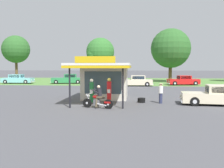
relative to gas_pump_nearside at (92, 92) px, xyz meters
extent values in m
plane|color=#4C4C51|center=(0.33, -0.97, -0.87)|extent=(300.00, 300.00, 0.00)
cube|color=#56843D|center=(0.33, 29.03, -0.86)|extent=(120.00, 24.00, 0.01)
cube|color=beige|center=(0.67, 3.28, 0.59)|extent=(3.85, 3.52, 2.92)
cube|color=#384C56|center=(0.67, 1.54, 0.65)|extent=(3.08, 0.05, 1.87)
cube|color=silver|center=(0.67, 1.41, 2.14)|extent=(4.55, 7.78, 0.16)
cube|color=gold|center=(0.67, 1.41, 1.96)|extent=(4.55, 7.78, 0.18)
cube|color=gold|center=(0.67, -2.45, 2.44)|extent=(2.70, 0.08, 0.44)
cylinder|color=black|center=(2.50, -2.08, 0.59)|extent=(0.12, 0.12, 2.92)
cylinder|color=black|center=(-1.15, -2.08, 0.59)|extent=(0.12, 0.12, 2.92)
cube|color=slate|center=(0.00, 0.00, -0.82)|extent=(0.44, 0.44, 0.10)
cylinder|color=#1E6B33|center=(0.00, 0.00, 0.00)|extent=(0.34, 0.34, 1.53)
cube|color=white|center=(0.00, -0.18, 0.08)|extent=(0.22, 0.02, 0.28)
sphere|color=white|center=(0.00, 0.00, 0.91)|extent=(0.26, 0.26, 0.26)
cube|color=slate|center=(1.35, 0.00, -0.82)|extent=(0.44, 0.44, 0.10)
cylinder|color=red|center=(1.35, 0.00, 0.04)|extent=(0.34, 0.34, 1.61)
cube|color=white|center=(1.35, -0.18, 0.12)|extent=(0.22, 0.02, 0.28)
sphere|color=#EACC4C|center=(1.35, 0.00, 0.98)|extent=(0.26, 0.26, 0.26)
cylinder|color=black|center=(0.01, -1.81, -0.55)|extent=(0.64, 0.27, 0.64)
cylinder|color=silver|center=(0.01, -1.81, -0.55)|extent=(0.19, 0.16, 0.16)
cylinder|color=black|center=(1.53, -2.23, -0.55)|extent=(0.64, 0.27, 0.64)
cylinder|color=silver|center=(1.53, -2.23, -0.55)|extent=(0.19, 0.16, 0.16)
ellipsoid|color=#B21414|center=(0.67, -2.00, -0.09)|extent=(0.60, 0.38, 0.24)
cube|color=#59595E|center=(0.72, -2.01, -0.45)|extent=(0.49, 0.35, 0.36)
cube|color=black|center=(1.01, -2.09, -0.15)|extent=(0.53, 0.38, 0.10)
cylinder|color=silver|center=(0.10, -1.84, -0.27)|extent=(0.37, 0.17, 0.71)
cylinder|color=silver|center=(0.22, -1.87, 0.11)|extent=(0.22, 0.68, 0.04)
sphere|color=silver|center=(0.12, -1.84, -0.05)|extent=(0.16, 0.16, 0.16)
cube|color=#B21414|center=(1.48, -2.22, -0.43)|extent=(0.47, 0.29, 0.12)
cylinder|color=silver|center=(1.07, -2.25, -0.59)|extent=(0.70, 0.27, 0.18)
cube|color=brown|center=(0.94, -2.07, -0.09)|extent=(0.48, 0.43, 0.14)
cylinder|color=brown|center=(0.71, -2.17, -0.49)|extent=(0.18, 0.26, 0.56)
cylinder|color=brown|center=(0.79, -1.86, -0.49)|extent=(0.18, 0.26, 0.56)
cylinder|color=black|center=(0.90, -2.06, 0.23)|extent=(0.48, 0.42, 0.60)
sphere|color=beige|center=(0.85, -2.04, 0.60)|extent=(0.22, 0.22, 0.22)
cylinder|color=black|center=(0.62, -2.19, 0.31)|extent=(0.54, 0.23, 0.31)
cylinder|color=black|center=(0.73, -1.80, 0.31)|extent=(0.54, 0.23, 0.31)
cube|color=beige|center=(9.48, 0.22, -0.33)|extent=(5.46, 2.48, 0.71)
cube|color=beige|center=(9.77, 0.19, 0.32)|extent=(2.38, 1.93, 0.59)
cube|color=#283847|center=(8.69, 0.30, 0.32)|extent=(0.20, 1.51, 0.48)
cube|color=#283847|center=(9.86, 1.03, 0.32)|extent=(1.88, 0.23, 0.45)
cube|color=silver|center=(6.82, 0.50, -0.57)|extent=(0.31, 1.85, 0.18)
sphere|color=white|center=(6.75, -0.12, -0.30)|extent=(0.18, 0.18, 0.18)
sphere|color=white|center=(6.88, 1.12, -0.30)|extent=(0.18, 0.18, 0.18)
cylinder|color=black|center=(7.60, -0.50, -0.54)|extent=(0.68, 0.27, 0.66)
cylinder|color=silver|center=(7.60, -0.50, -0.54)|extent=(0.32, 0.25, 0.30)
cylinder|color=black|center=(7.79, 1.31, -0.54)|extent=(0.68, 0.27, 0.66)
cylinder|color=silver|center=(7.79, 1.31, -0.54)|extent=(0.32, 0.25, 0.30)
cube|color=#2D844C|center=(-7.92, 21.38, -0.29)|extent=(5.43, 2.75, 0.80)
cube|color=#2D844C|center=(-7.42, 21.48, 0.41)|extent=(2.24, 1.94, 0.61)
cube|color=#283847|center=(-8.38, 21.30, 0.41)|extent=(0.30, 1.41, 0.49)
cube|color=#283847|center=(-7.28, 20.70, 0.41)|extent=(1.66, 0.34, 0.47)
cube|color=#283847|center=(-7.57, 22.25, 0.41)|extent=(1.66, 0.34, 0.47)
cube|color=silver|center=(-10.49, 20.90, -0.57)|extent=(0.44, 1.73, 0.18)
cube|color=silver|center=(-5.34, 21.86, -0.57)|extent=(0.44, 1.73, 0.18)
sphere|color=white|center=(-10.40, 20.32, -0.25)|extent=(0.18, 0.18, 0.18)
sphere|color=white|center=(-10.61, 21.47, -0.25)|extent=(0.18, 0.18, 0.18)
cylinder|color=black|center=(-9.49, 20.22, -0.54)|extent=(0.69, 0.32, 0.66)
cylinder|color=silver|center=(-9.49, 20.22, -0.54)|extent=(0.33, 0.27, 0.30)
cylinder|color=black|center=(-9.81, 21.90, -0.54)|extent=(0.69, 0.32, 0.66)
cylinder|color=silver|center=(-9.81, 21.90, -0.54)|extent=(0.33, 0.27, 0.30)
cylinder|color=black|center=(-6.03, 20.87, -0.54)|extent=(0.69, 0.32, 0.66)
cylinder|color=silver|center=(-6.03, 20.87, -0.54)|extent=(0.33, 0.27, 0.30)
cylinder|color=black|center=(-6.34, 22.55, -0.54)|extent=(0.69, 0.32, 0.66)
cylinder|color=silver|center=(-6.34, 22.55, -0.54)|extent=(0.33, 0.27, 0.30)
cube|color=red|center=(10.67, 19.73, -0.32)|extent=(4.87, 2.58, 0.74)
cube|color=red|center=(10.80, 19.75, 0.32)|extent=(2.00, 1.93, 0.53)
cube|color=#283847|center=(9.95, 19.62, 0.32)|extent=(0.26, 1.48, 0.43)
cube|color=#283847|center=(10.93, 18.94, 0.32)|extent=(1.50, 0.25, 0.41)
cube|color=#283847|center=(10.68, 20.57, 0.32)|extent=(1.50, 0.25, 0.41)
cube|color=silver|center=(8.35, 19.39, -0.57)|extent=(0.39, 1.81, 0.18)
cube|color=silver|center=(13.00, 20.08, -0.57)|extent=(0.39, 1.81, 0.18)
sphere|color=white|center=(8.43, 18.78, -0.28)|extent=(0.18, 0.18, 0.18)
sphere|color=white|center=(8.25, 19.99, -0.28)|extent=(0.18, 0.18, 0.18)
cylinder|color=black|center=(9.24, 18.61, -0.54)|extent=(0.68, 0.30, 0.66)
cylinder|color=silver|center=(9.24, 18.61, -0.54)|extent=(0.33, 0.26, 0.30)
cylinder|color=black|center=(8.98, 20.39, -0.54)|extent=(0.68, 0.30, 0.66)
cylinder|color=silver|center=(8.98, 20.39, -0.54)|extent=(0.33, 0.26, 0.30)
cylinder|color=black|center=(12.37, 19.08, -0.54)|extent=(0.68, 0.30, 0.66)
cylinder|color=silver|center=(12.37, 19.08, -0.54)|extent=(0.33, 0.26, 0.30)
cylinder|color=black|center=(12.10, 20.85, -0.54)|extent=(0.68, 0.30, 0.66)
cylinder|color=silver|center=(12.10, 20.85, -0.54)|extent=(0.33, 0.26, 0.30)
cube|color=#7AC6D1|center=(-16.25, 20.77, -0.31)|extent=(5.12, 1.98, 0.75)
cube|color=#7AC6D1|center=(-16.48, 20.76, 0.36)|extent=(2.08, 1.68, 0.59)
cube|color=#283847|center=(-15.48, 20.78, 0.36)|extent=(0.07, 1.45, 0.47)
cube|color=#283847|center=(-16.50, 21.56, 0.36)|extent=(1.74, 0.07, 0.45)
cube|color=#283847|center=(-16.46, 19.96, 0.36)|extent=(1.74, 0.07, 0.45)
cube|color=silver|center=(-13.68, 20.82, -0.57)|extent=(0.16, 1.77, 0.18)
cube|color=silver|center=(-18.82, 20.71, -0.57)|extent=(0.16, 1.77, 0.18)
sphere|color=white|center=(-13.68, 21.42, -0.28)|extent=(0.18, 0.18, 0.18)
sphere|color=white|center=(-13.66, 20.23, -0.28)|extent=(0.18, 0.18, 0.18)
cylinder|color=black|center=(-14.54, 21.68, -0.54)|extent=(0.66, 0.22, 0.66)
cylinder|color=silver|center=(-14.54, 21.68, -0.54)|extent=(0.30, 0.23, 0.30)
cylinder|color=black|center=(-14.50, 19.94, -0.54)|extent=(0.66, 0.22, 0.66)
cylinder|color=silver|center=(-14.50, 19.94, -0.54)|extent=(0.30, 0.23, 0.30)
cylinder|color=black|center=(-17.99, 21.60, -0.54)|extent=(0.66, 0.22, 0.66)
cylinder|color=silver|center=(-17.99, 21.60, -0.54)|extent=(0.30, 0.23, 0.30)
cylinder|color=black|center=(-17.95, 19.86, -0.54)|extent=(0.66, 0.22, 0.66)
cylinder|color=silver|center=(-17.95, 19.86, -0.54)|extent=(0.30, 0.23, 0.30)
cube|color=beige|center=(3.35, 17.22, -0.31)|extent=(4.97, 2.11, 0.76)
cube|color=beige|center=(3.77, 17.24, 0.37)|extent=(2.08, 1.76, 0.60)
cube|color=#283847|center=(2.78, 17.20, 0.37)|extent=(0.10, 1.49, 0.48)
cube|color=#283847|center=(3.80, 16.42, 0.37)|extent=(1.71, 0.10, 0.45)
cube|color=#283847|center=(3.73, 18.06, 0.37)|extent=(1.71, 0.10, 0.45)
cube|color=silver|center=(0.88, 17.12, -0.57)|extent=(0.20, 1.81, 0.18)
cube|color=silver|center=(5.83, 17.33, -0.57)|extent=(0.20, 1.81, 0.18)
sphere|color=white|center=(0.90, 16.51, -0.27)|extent=(0.18, 0.18, 0.18)
sphere|color=white|center=(0.84, 17.73, -0.27)|extent=(0.18, 0.18, 0.18)
cylinder|color=black|center=(1.73, 16.26, -0.54)|extent=(0.67, 0.23, 0.66)
cylinder|color=silver|center=(1.73, 16.26, -0.54)|extent=(0.31, 0.23, 0.30)
cylinder|color=black|center=(1.65, 18.04, -0.54)|extent=(0.67, 0.23, 0.66)
cylinder|color=silver|center=(1.65, 18.04, -0.54)|extent=(0.31, 0.23, 0.30)
cylinder|color=black|center=(5.05, 16.40, -0.54)|extent=(0.67, 0.23, 0.66)
cylinder|color=silver|center=(5.05, 16.40, -0.54)|extent=(0.31, 0.23, 0.30)
cylinder|color=black|center=(4.98, 18.19, -0.54)|extent=(0.67, 0.23, 0.66)
cylinder|color=silver|center=(4.98, 18.19, -0.54)|extent=(0.31, 0.23, 0.30)
cylinder|color=#2D3351|center=(5.29, 0.58, -0.47)|extent=(0.26, 0.26, 0.79)
cylinder|color=white|center=(5.29, 0.58, 0.20)|extent=(0.34, 0.34, 0.56)
sphere|color=tan|center=(5.29, 0.58, 0.59)|extent=(0.21, 0.21, 0.21)
cylinder|color=beige|center=(5.29, 0.58, 0.66)|extent=(0.34, 0.34, 0.02)
cylinder|color=brown|center=(9.70, 26.79, 0.85)|extent=(0.61, 0.61, 3.44)
sphere|color=#2D6028|center=(9.70, 26.79, 5.24)|extent=(7.11, 7.11, 7.11)
cylinder|color=brown|center=(-20.94, 29.72, 1.26)|extent=(0.52, 0.52, 4.25)
sphere|color=#2D6028|center=(-20.94, 29.72, 5.48)|extent=(5.60, 5.60, 5.60)
sphere|color=#2D6028|center=(-21.66, 30.68, 4.92)|extent=(3.41, 3.41, 3.41)
cylinder|color=brown|center=(-3.42, 28.85, 0.95)|extent=(0.47, 0.47, 3.64)
sphere|color=#33702D|center=(-3.42, 28.85, 4.81)|extent=(5.44, 5.44, 5.44)
sphere|color=#33702D|center=(-4.31, 28.02, 4.27)|extent=(3.15, 3.15, 3.15)
cylinder|color=black|center=(3.83, 0.89, -0.78)|extent=(0.60, 0.60, 0.18)
cylinder|color=black|center=(3.83, 0.89, -0.60)|extent=(0.60, 0.60, 0.18)
camera|label=1|loc=(3.29, -18.39, 1.99)|focal=39.15mm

